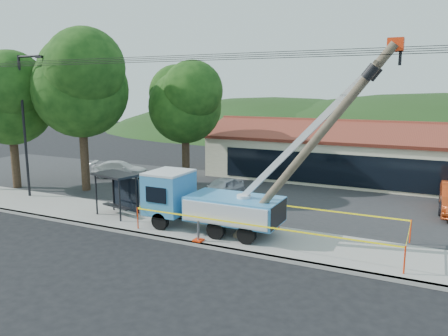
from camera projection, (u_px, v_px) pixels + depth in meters
ground at (170, 262)px, 17.84m from camera, size 120.00×120.00×0.00m
curb at (196, 244)px, 19.69m from camera, size 60.00×0.25×0.15m
sidewalk at (215, 232)px, 21.37m from camera, size 60.00×4.00×0.15m
parking_lot at (271, 197)px, 28.45m from camera, size 60.00×12.00×0.10m
strip_mall at (356, 156)px, 33.46m from camera, size 22.50×8.53×4.67m
streetlight at (26, 116)px, 27.24m from camera, size 2.13×0.22×9.00m
tree_west_near at (80, 80)px, 28.73m from camera, size 7.56×6.72×10.80m
tree_west_far at (9, 95)px, 29.73m from camera, size 6.84×6.08×9.48m
tree_lot at (185, 100)px, 31.24m from camera, size 6.30×5.60×8.94m
hill_west at (274, 131)px, 72.95m from camera, size 78.40×56.00×28.00m
hill_center at (440, 138)px, 62.20m from camera, size 89.60×64.00×32.00m
utility_truck at (209, 200)px, 21.18m from camera, size 11.70×3.70×8.71m
leaning_pole at (315, 142)px, 18.04m from camera, size 6.71×1.99×8.68m
bus_shelter at (118, 184)px, 23.72m from camera, size 2.70×2.00×2.34m
caution_tape at (267, 219)px, 20.47m from camera, size 12.30×3.73×1.08m
car_silver at (221, 200)px, 27.64m from camera, size 1.93×4.05×1.34m
car_white at (120, 178)px, 34.47m from camera, size 4.73×3.37×1.27m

